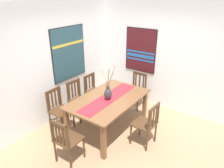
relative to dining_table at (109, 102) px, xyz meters
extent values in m
cube|color=#A37F5B|center=(-0.17, -0.50, -0.69)|extent=(6.40, 6.40, 0.03)
cube|color=white|center=(-0.17, 1.36, 0.68)|extent=(6.40, 0.12, 2.70)
cube|color=white|center=(1.69, -0.50, 0.68)|extent=(0.12, 6.40, 2.70)
cube|color=brown|center=(0.00, 0.00, 0.08)|extent=(1.77, 1.09, 0.03)
cube|color=brown|center=(-0.81, -0.47, -0.30)|extent=(0.08, 0.08, 0.74)
cube|color=brown|center=(0.81, -0.47, -0.30)|extent=(0.08, 0.08, 0.74)
cube|color=brown|center=(-0.81, 0.47, -0.30)|extent=(0.08, 0.08, 0.74)
cube|color=brown|center=(0.81, 0.47, -0.30)|extent=(0.08, 0.08, 0.74)
cube|color=#B7232D|center=(0.00, 0.00, 0.10)|extent=(1.63, 0.36, 0.01)
ellipsoid|color=#333338|center=(-0.06, -0.03, 0.23)|extent=(0.18, 0.15, 0.25)
cylinder|color=#333338|center=(-0.06, -0.03, 0.38)|extent=(0.07, 0.07, 0.07)
cylinder|color=#997F5B|center=(-0.09, 0.04, 0.56)|extent=(0.07, 0.15, 0.31)
cylinder|color=#997F5B|center=(-0.04, -0.03, 0.60)|extent=(0.05, 0.03, 0.37)
cylinder|color=#997F5B|center=(-0.09, -0.06, 0.60)|extent=(0.08, 0.08, 0.38)
cylinder|color=#997F5B|center=(-0.02, -0.09, 0.63)|extent=(0.08, 0.13, 0.44)
cylinder|color=#997F5B|center=(-0.10, 0.00, 0.59)|extent=(0.09, 0.07, 0.35)
cylinder|color=#997F5B|center=(-0.07, -0.11, 0.59)|extent=(0.04, 0.17, 0.35)
cylinder|color=#997F5B|center=(-0.01, -0.01, 0.58)|extent=(0.11, 0.05, 0.34)
cube|color=#4C301C|center=(-1.18, 0.02, -0.21)|extent=(0.43, 0.43, 0.03)
cylinder|color=#4C301C|center=(-1.00, 0.21, -0.45)|extent=(0.04, 0.04, 0.44)
cylinder|color=#4C301C|center=(-0.99, -0.15, -0.45)|extent=(0.04, 0.04, 0.44)
cylinder|color=#4C301C|center=(-1.36, 0.20, -0.45)|extent=(0.04, 0.04, 0.44)
cylinder|color=#4C301C|center=(-1.35, -0.16, -0.45)|extent=(0.04, 0.04, 0.44)
cube|color=#4C301C|center=(-1.37, 0.20, 0.02)|extent=(0.04, 0.04, 0.44)
cube|color=#4C301C|center=(-1.36, -0.16, 0.02)|extent=(0.04, 0.04, 0.44)
cube|color=#4C301C|center=(-1.37, 0.02, 0.20)|extent=(0.04, 0.38, 0.06)
cube|color=#4C301C|center=(-1.37, 0.17, 0.00)|extent=(0.02, 0.04, 0.35)
cube|color=#4C301C|center=(-1.37, 0.09, 0.00)|extent=(0.02, 0.04, 0.35)
cube|color=#4C301C|center=(-1.37, 0.02, 0.00)|extent=(0.02, 0.04, 0.35)
cube|color=#4C301C|center=(-1.36, -0.06, 0.00)|extent=(0.02, 0.04, 0.35)
cube|color=#4C301C|center=(-1.36, -0.14, 0.00)|extent=(0.02, 0.04, 0.35)
cube|color=#4C301C|center=(1.21, 0.01, -0.21)|extent=(0.43, 0.43, 0.03)
cylinder|color=#4C301C|center=(1.03, -0.16, -0.45)|extent=(0.04, 0.04, 0.44)
cylinder|color=#4C301C|center=(1.04, 0.20, -0.45)|extent=(0.04, 0.04, 0.44)
cylinder|color=#4C301C|center=(1.39, -0.17, -0.45)|extent=(0.04, 0.04, 0.44)
cylinder|color=#4C301C|center=(1.40, 0.19, -0.45)|extent=(0.04, 0.04, 0.44)
cube|color=#4C301C|center=(1.40, -0.17, 0.02)|extent=(0.04, 0.04, 0.44)
cube|color=#4C301C|center=(1.41, 0.19, 0.02)|extent=(0.04, 0.04, 0.44)
cube|color=#4C301C|center=(1.40, 0.01, 0.21)|extent=(0.04, 0.38, 0.06)
cube|color=#4C301C|center=(1.40, -0.11, 0.00)|extent=(0.02, 0.04, 0.35)
cube|color=#4C301C|center=(1.40, 0.01, 0.00)|extent=(0.02, 0.04, 0.35)
cube|color=#4C301C|center=(1.40, 0.12, 0.00)|extent=(0.02, 0.04, 0.35)
cube|color=#4C301C|center=(0.57, 0.84, -0.21)|extent=(0.42, 0.42, 0.03)
cylinder|color=#4C301C|center=(0.75, 0.66, -0.45)|extent=(0.04, 0.04, 0.44)
cylinder|color=#4C301C|center=(0.39, 0.66, -0.45)|extent=(0.04, 0.04, 0.44)
cylinder|color=#4C301C|center=(0.75, 1.02, -0.45)|extent=(0.04, 0.04, 0.44)
cylinder|color=#4C301C|center=(0.39, 1.02, -0.45)|extent=(0.04, 0.04, 0.44)
cube|color=#4C301C|center=(0.75, 1.03, 0.01)|extent=(0.04, 0.04, 0.43)
cube|color=#4C301C|center=(0.39, 1.03, 0.01)|extent=(0.04, 0.04, 0.43)
cube|color=#4C301C|center=(0.57, 1.03, 0.20)|extent=(0.38, 0.04, 0.06)
cube|color=#4C301C|center=(0.68, 1.03, 0.00)|extent=(0.04, 0.02, 0.34)
cube|color=#4C301C|center=(0.57, 1.03, 0.00)|extent=(0.04, 0.02, 0.34)
cube|color=#4C301C|center=(0.46, 1.03, 0.00)|extent=(0.04, 0.02, 0.34)
cube|color=#4C301C|center=(0.01, -0.85, -0.21)|extent=(0.44, 0.44, 0.03)
cylinder|color=#4C301C|center=(-0.16, -0.66, -0.45)|extent=(0.04, 0.04, 0.44)
cylinder|color=#4C301C|center=(0.20, -0.68, -0.45)|extent=(0.04, 0.04, 0.44)
cylinder|color=#4C301C|center=(-0.18, -1.02, -0.45)|extent=(0.04, 0.04, 0.44)
cylinder|color=#4C301C|center=(0.18, -1.04, -0.45)|extent=(0.04, 0.04, 0.44)
cube|color=#4C301C|center=(-0.18, -1.03, 0.03)|extent=(0.04, 0.04, 0.45)
cube|color=#4C301C|center=(0.18, -1.05, 0.03)|extent=(0.04, 0.04, 0.45)
cube|color=#4C301C|center=(0.00, -1.04, 0.22)|extent=(0.38, 0.05, 0.06)
cube|color=#4C301C|center=(-0.11, -1.03, 0.01)|extent=(0.04, 0.02, 0.36)
cube|color=#4C301C|center=(0.00, -1.04, 0.01)|extent=(0.04, 0.02, 0.36)
cube|color=#4C301C|center=(0.12, -1.04, 0.01)|extent=(0.04, 0.02, 0.36)
cube|color=#4C301C|center=(-0.59, 0.86, -0.21)|extent=(0.43, 0.43, 0.03)
cylinder|color=#4C301C|center=(-0.41, 0.68, -0.45)|extent=(0.04, 0.04, 0.44)
cylinder|color=#4C301C|center=(-0.77, 0.68, -0.45)|extent=(0.04, 0.04, 0.44)
cylinder|color=#4C301C|center=(-0.41, 1.04, -0.45)|extent=(0.04, 0.04, 0.44)
cylinder|color=#4C301C|center=(-0.77, 1.04, -0.45)|extent=(0.04, 0.04, 0.44)
cube|color=#4C301C|center=(-0.41, 1.05, 0.03)|extent=(0.04, 0.04, 0.46)
cube|color=#4C301C|center=(-0.77, 1.05, 0.03)|extent=(0.04, 0.04, 0.46)
cube|color=#4C301C|center=(-0.59, 1.05, 0.23)|extent=(0.38, 0.04, 0.06)
cube|color=#4C301C|center=(-0.46, 1.05, 0.01)|extent=(0.04, 0.02, 0.37)
cube|color=#4C301C|center=(-0.55, 1.05, 0.01)|extent=(0.04, 0.02, 0.37)
cube|color=#4C301C|center=(-0.64, 1.05, 0.01)|extent=(0.04, 0.02, 0.37)
cube|color=#4C301C|center=(-0.73, 1.05, 0.01)|extent=(0.04, 0.02, 0.37)
cube|color=#4C301C|center=(-0.02, 0.84, -0.21)|extent=(0.45, 0.45, 0.03)
cylinder|color=#4C301C|center=(0.15, 0.65, -0.45)|extent=(0.04, 0.04, 0.44)
cylinder|color=#4C301C|center=(-0.21, 0.67, -0.45)|extent=(0.04, 0.04, 0.44)
cylinder|color=#4C301C|center=(0.17, 1.00, -0.45)|extent=(0.04, 0.04, 0.44)
cylinder|color=#4C301C|center=(-0.19, 1.03, -0.45)|extent=(0.04, 0.04, 0.44)
cube|color=#4C301C|center=(0.17, 1.01, 0.03)|extent=(0.04, 0.04, 0.46)
cube|color=#4C301C|center=(-0.19, 1.04, 0.03)|extent=(0.04, 0.04, 0.46)
cube|color=#4C301C|center=(-0.01, 1.03, 0.22)|extent=(0.38, 0.06, 0.06)
cube|color=#4C301C|center=(0.13, 1.02, 0.01)|extent=(0.04, 0.02, 0.37)
cube|color=#4C301C|center=(0.04, 1.02, 0.01)|extent=(0.04, 0.02, 0.37)
cube|color=#4C301C|center=(-0.05, 1.03, 0.01)|extent=(0.04, 0.02, 0.37)
cube|color=#4C301C|center=(-0.15, 1.04, 0.01)|extent=(0.04, 0.02, 0.37)
cube|color=black|center=(0.18, 1.29, 0.83)|extent=(1.02, 0.04, 1.25)
cube|color=#284C56|center=(0.18, 1.27, 0.83)|extent=(0.99, 0.01, 1.22)
cube|color=gold|center=(0.18, 1.27, 1.05)|extent=(0.96, 0.00, 0.06)
cube|color=black|center=(1.63, 0.14, 0.76)|extent=(0.04, 0.86, 1.14)
cube|color=#471419|center=(1.61, 0.14, 0.76)|extent=(0.01, 0.83, 1.11)
cube|color=#1E60A8|center=(1.60, 0.14, 0.51)|extent=(0.00, 0.80, 0.04)
cube|color=#1E60A8|center=(1.60, 0.14, 0.72)|extent=(0.00, 0.80, 0.04)
cube|color=#1E60A8|center=(1.60, 0.14, 0.62)|extent=(0.00, 0.80, 0.08)
camera|label=1|loc=(-3.18, -2.32, 2.18)|focal=33.73mm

